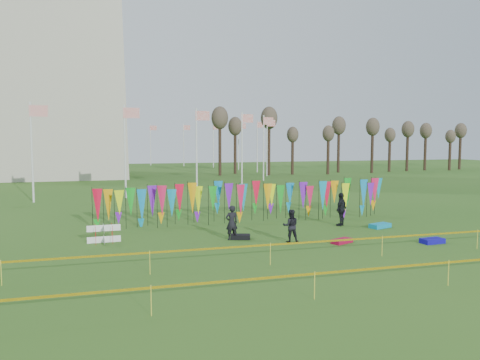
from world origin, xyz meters
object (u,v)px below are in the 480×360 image
object	(u,v)px
person_right	(341,209)
kite_bag_teal	(380,226)
box_kite	(104,234)
kite_bag_blue	(432,241)
person_left	(232,223)
kite_bag_red	(342,241)
kite_bag_black	(240,237)
person_mid	(291,226)

from	to	relation	value
person_right	kite_bag_teal	xyz separation A→B (m)	(1.85, -1.17, -0.85)
box_kite	kite_bag_blue	world-z (taller)	box_kite
person_left	kite_bag_teal	size ratio (longest dim) A/B	1.37
kite_bag_red	kite_bag_black	distance (m)	5.03
person_left	kite_bag_blue	world-z (taller)	person_left
kite_bag_black	kite_bag_red	bearing A→B (deg)	-26.51
kite_bag_teal	kite_bag_black	bearing A→B (deg)	-175.06
box_kite	kite_bag_black	xyz separation A→B (m)	(6.64, -0.97, -0.33)
person_right	kite_bag_red	size ratio (longest dim) A/B	1.75
person_mid	kite_bag_black	world-z (taller)	person_mid
person_left	kite_bag_teal	bearing A→B (deg)	177.87
kite_bag_blue	kite_bag_black	xyz separation A→B (m)	(-8.72, 3.47, -0.00)
person_right	kite_bag_red	distance (m)	4.76
box_kite	kite_bag_blue	distance (m)	15.99
box_kite	person_mid	bearing A→B (deg)	-15.00
person_mid	kite_bag_teal	size ratio (longest dim) A/B	1.28
person_left	kite_bag_teal	distance (m)	9.05
kite_bag_blue	kite_bag_teal	world-z (taller)	kite_bag_teal
person_left	person_mid	world-z (taller)	person_left
person_mid	person_right	size ratio (longest dim) A/B	0.83
person_left	person_mid	size ratio (longest dim) A/B	1.07
person_mid	person_right	distance (m)	5.58
person_mid	kite_bag_red	bearing A→B (deg)	174.11
person_right	kite_bag_black	bearing A→B (deg)	-22.16
person_left	kite_bag_red	world-z (taller)	person_left
kite_bag_blue	kite_bag_black	bearing A→B (deg)	158.27
box_kite	person_right	size ratio (longest dim) A/B	0.46
kite_bag_red	person_right	bearing A→B (deg)	62.41
kite_bag_blue	kite_bag_black	world-z (taller)	kite_bag_blue
person_left	box_kite	bearing A→B (deg)	-16.48
person_right	kite_bag_teal	size ratio (longest dim) A/B	1.53
kite_bag_black	kite_bag_teal	bearing A→B (deg)	4.94
kite_bag_blue	person_right	bearing A→B (deg)	110.83
kite_bag_black	person_right	bearing A→B (deg)	15.95
box_kite	person_left	xyz separation A→B (m)	(6.17, -1.02, 0.42)
person_mid	kite_bag_black	bearing A→B (deg)	-18.36
kite_bag_red	kite_bag_teal	distance (m)	5.01
person_left	kite_bag_red	xyz separation A→B (m)	(4.97, -2.20, -0.77)
person_mid	kite_bag_blue	xyz separation A→B (m)	(6.55, -2.09, -0.69)
box_kite	person_mid	xyz separation A→B (m)	(8.80, -2.36, 0.36)
person_left	kite_bag_teal	world-z (taller)	person_left
kite_bag_red	kite_bag_black	size ratio (longest dim) A/B	1.13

